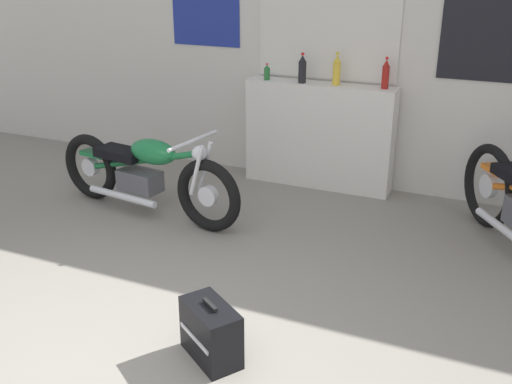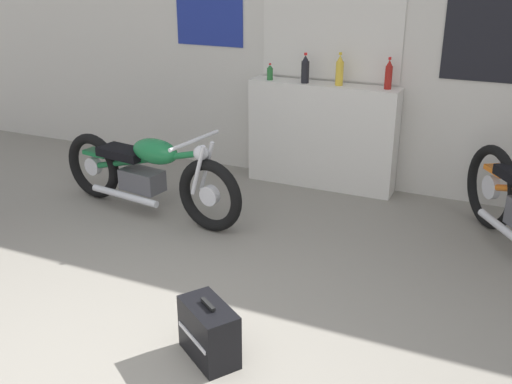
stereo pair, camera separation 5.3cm
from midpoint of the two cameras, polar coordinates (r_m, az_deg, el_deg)
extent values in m
cube|color=beige|center=(6.02, 6.95, 13.80)|extent=(10.00, 0.06, 2.80)
cube|color=silver|center=(5.98, 6.58, 14.81)|extent=(1.34, 0.01, 0.82)
cube|color=beige|center=(5.98, 6.57, 14.81)|extent=(1.40, 0.01, 0.88)
cube|color=navy|center=(6.48, -5.08, 16.74)|extent=(0.77, 0.01, 0.69)
cube|color=silver|center=(6.05, 5.77, 5.38)|extent=(1.49, 0.28, 1.05)
cylinder|color=#23662D|center=(6.06, 0.80, 11.18)|extent=(0.06, 0.06, 0.12)
cone|color=#23662D|center=(6.04, 0.80, 11.88)|extent=(0.05, 0.05, 0.03)
cylinder|color=red|center=(6.04, 0.80, 12.09)|extent=(0.02, 0.02, 0.01)
cylinder|color=black|center=(5.92, 4.17, 11.33)|extent=(0.08, 0.08, 0.21)
cone|color=black|center=(5.90, 4.20, 12.60)|extent=(0.07, 0.07, 0.06)
cylinder|color=red|center=(5.89, 4.22, 12.99)|extent=(0.03, 0.03, 0.02)
cylinder|color=gold|center=(5.84, 7.42, 11.14)|extent=(0.07, 0.07, 0.22)
cone|color=gold|center=(5.82, 7.49, 12.52)|extent=(0.06, 0.06, 0.06)
cylinder|color=gold|center=(5.81, 7.51, 12.95)|extent=(0.03, 0.03, 0.02)
cylinder|color=maroon|center=(5.76, 11.96, 10.64)|extent=(0.07, 0.07, 0.21)
cone|color=maroon|center=(5.74, 12.07, 11.96)|extent=(0.06, 0.06, 0.06)
cylinder|color=red|center=(5.73, 12.10, 12.36)|extent=(0.03, 0.03, 0.02)
torus|color=black|center=(5.07, -4.86, -0.35)|extent=(0.65, 0.19, 0.64)
cylinder|color=silver|center=(5.07, -4.86, -0.35)|extent=(0.18, 0.09, 0.17)
torus|color=black|center=(5.96, -15.73, 2.33)|extent=(0.65, 0.19, 0.64)
cylinder|color=silver|center=(5.96, -15.73, 2.33)|extent=(0.18, 0.09, 0.17)
cube|color=#4C4C51|center=(5.54, -11.26, 1.08)|extent=(0.42, 0.27, 0.19)
cylinder|color=#196B38|center=(5.47, -11.40, 2.92)|extent=(1.26, 0.23, 0.40)
ellipsoid|color=#196B38|center=(5.32, -10.05, 3.80)|extent=(0.50, 0.30, 0.22)
cube|color=black|center=(5.60, -13.01, 3.63)|extent=(0.50, 0.30, 0.08)
cube|color=#196B38|center=(5.85, -15.32, 3.57)|extent=(0.30, 0.18, 0.04)
cylinder|color=silver|center=(5.07, -5.18, 2.44)|extent=(0.17, 0.06, 0.45)
cylinder|color=silver|center=(4.98, -6.00, 2.05)|extent=(0.17, 0.06, 0.45)
cylinder|color=silver|center=(4.99, -6.32, 4.89)|extent=(0.12, 0.64, 0.03)
sphere|color=silver|center=(4.99, -5.73, 3.69)|extent=(0.13, 0.13, 0.13)
cylinder|color=silver|center=(5.55, -12.87, -0.41)|extent=(0.77, 0.17, 0.06)
torus|color=black|center=(5.51, 21.00, 0.54)|extent=(0.47, 0.65, 0.73)
cylinder|color=silver|center=(5.51, 21.00, 0.54)|extent=(0.16, 0.20, 0.21)
cube|color=orange|center=(5.39, 21.67, 2.00)|extent=(0.26, 0.29, 0.04)
cylinder|color=silver|center=(5.11, 22.15, -3.26)|extent=(0.45, 0.63, 0.06)
cube|color=black|center=(3.59, -4.74, -13.17)|extent=(0.45, 0.40, 0.34)
cube|color=silver|center=(3.55, -6.36, -13.68)|extent=(0.29, 0.20, 0.02)
cube|color=black|center=(3.49, -4.84, -10.65)|extent=(0.13, 0.10, 0.02)
camera|label=1|loc=(0.03, -90.37, -0.15)|focal=42.00mm
camera|label=2|loc=(0.03, 89.63, 0.15)|focal=42.00mm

